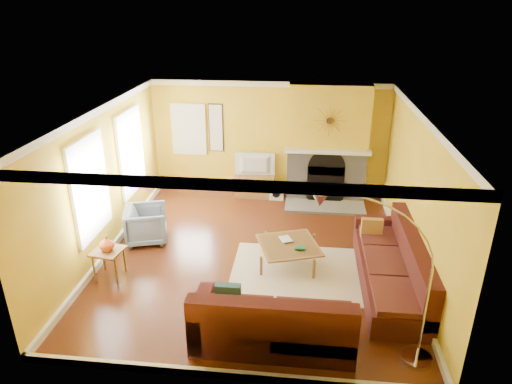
# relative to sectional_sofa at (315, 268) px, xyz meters

# --- Properties ---
(floor) EXTENTS (5.50, 6.00, 0.02)m
(floor) POSITION_rel_sectional_sofa_xyz_m (-1.08, 0.99, -0.46)
(floor) COLOR #602B14
(floor) RESTS_ON ground
(ceiling) EXTENTS (5.50, 6.00, 0.02)m
(ceiling) POSITION_rel_sectional_sofa_xyz_m (-1.08, 0.99, 2.26)
(ceiling) COLOR white
(ceiling) RESTS_ON ground
(wall_back) EXTENTS (5.50, 0.02, 2.70)m
(wall_back) POSITION_rel_sectional_sofa_xyz_m (-1.08, 4.00, 0.90)
(wall_back) COLOR gold
(wall_back) RESTS_ON ground
(wall_front) EXTENTS (5.50, 0.02, 2.70)m
(wall_front) POSITION_rel_sectional_sofa_xyz_m (-1.08, -2.02, 0.90)
(wall_front) COLOR gold
(wall_front) RESTS_ON ground
(wall_left) EXTENTS (0.02, 6.00, 2.70)m
(wall_left) POSITION_rel_sectional_sofa_xyz_m (-3.84, 0.99, 0.90)
(wall_left) COLOR gold
(wall_left) RESTS_ON ground
(wall_right) EXTENTS (0.02, 6.00, 2.70)m
(wall_right) POSITION_rel_sectional_sofa_xyz_m (1.68, 0.99, 0.90)
(wall_right) COLOR gold
(wall_right) RESTS_ON ground
(baseboard) EXTENTS (5.50, 6.00, 0.12)m
(baseboard) POSITION_rel_sectional_sofa_xyz_m (-1.08, 0.99, -0.39)
(baseboard) COLOR white
(baseboard) RESTS_ON floor
(crown_molding) EXTENTS (5.50, 6.00, 0.12)m
(crown_molding) POSITION_rel_sectional_sofa_xyz_m (-1.08, 0.99, 2.19)
(crown_molding) COLOR white
(crown_molding) RESTS_ON ceiling
(window_left_near) EXTENTS (0.06, 1.22, 1.72)m
(window_left_near) POSITION_rel_sectional_sofa_xyz_m (-3.80, 2.29, 1.05)
(window_left_near) COLOR white
(window_left_near) RESTS_ON wall_left
(window_left_far) EXTENTS (0.06, 1.22, 1.72)m
(window_left_far) POSITION_rel_sectional_sofa_xyz_m (-3.80, 0.39, 1.05)
(window_left_far) COLOR white
(window_left_far) RESTS_ON wall_left
(window_back) EXTENTS (0.82, 0.06, 1.22)m
(window_back) POSITION_rel_sectional_sofa_xyz_m (-2.98, 3.95, 1.10)
(window_back) COLOR white
(window_back) RESTS_ON wall_back
(wall_art) EXTENTS (0.34, 0.04, 1.14)m
(wall_art) POSITION_rel_sectional_sofa_xyz_m (-2.33, 3.96, 1.15)
(wall_art) COLOR white
(wall_art) RESTS_ON wall_back
(fireplace) EXTENTS (1.80, 0.40, 2.70)m
(fireplace) POSITION_rel_sectional_sofa_xyz_m (0.27, 3.79, 0.90)
(fireplace) COLOR gray
(fireplace) RESTS_ON floor
(mantel) EXTENTS (1.92, 0.22, 0.08)m
(mantel) POSITION_rel_sectional_sofa_xyz_m (0.27, 3.55, 0.80)
(mantel) COLOR white
(mantel) RESTS_ON fireplace
(hearth) EXTENTS (1.80, 0.70, 0.06)m
(hearth) POSITION_rel_sectional_sofa_xyz_m (0.27, 3.24, -0.42)
(hearth) COLOR gray
(hearth) RESTS_ON floor
(sunburst) EXTENTS (0.70, 0.04, 0.70)m
(sunburst) POSITION_rel_sectional_sofa_xyz_m (0.27, 3.56, 1.50)
(sunburst) COLOR olive
(sunburst) RESTS_ON fireplace
(rug) EXTENTS (2.40, 1.80, 0.02)m
(rug) POSITION_rel_sectional_sofa_xyz_m (-0.22, 0.53, -0.44)
(rug) COLOR beige
(rug) RESTS_ON floor
(sectional_sofa) EXTENTS (3.35, 3.42, 0.90)m
(sectional_sofa) POSITION_rel_sectional_sofa_xyz_m (0.00, 0.00, 0.00)
(sectional_sofa) COLOR #471916
(sectional_sofa) RESTS_ON floor
(coffee_table) EXTENTS (1.27, 1.27, 0.40)m
(coffee_table) POSITION_rel_sectional_sofa_xyz_m (-0.45, 0.81, -0.25)
(coffee_table) COLOR white
(coffee_table) RESTS_ON floor
(media_console) EXTENTS (0.94, 0.42, 0.52)m
(media_console) POSITION_rel_sectional_sofa_xyz_m (-1.39, 3.75, -0.19)
(media_console) COLOR olive
(media_console) RESTS_ON floor
(tv) EXTENTS (0.95, 0.15, 0.54)m
(tv) POSITION_rel_sectional_sofa_xyz_m (-1.39, 3.75, 0.34)
(tv) COLOR black
(tv) RESTS_ON media_console
(subwoofer) EXTENTS (0.33, 0.33, 0.33)m
(subwoofer) POSITION_rel_sectional_sofa_xyz_m (-0.86, 3.69, -0.28)
(subwoofer) COLOR white
(subwoofer) RESTS_ON floor
(armchair) EXTENTS (0.96, 0.94, 0.71)m
(armchair) POSITION_rel_sectional_sofa_xyz_m (-3.24, 1.34, -0.10)
(armchair) COLOR slate
(armchair) RESTS_ON floor
(side_table) EXTENTS (0.54, 0.54, 0.52)m
(side_table) POSITION_rel_sectional_sofa_xyz_m (-3.46, 0.05, -0.19)
(side_table) COLOR olive
(side_table) RESTS_ON floor
(vase) EXTENTS (0.30, 0.30, 0.26)m
(vase) POSITION_rel_sectional_sofa_xyz_m (-3.46, 0.05, 0.20)
(vase) COLOR #D8591E
(vase) RESTS_ON side_table
(book) EXTENTS (0.28, 0.31, 0.02)m
(book) POSITION_rel_sectional_sofa_xyz_m (-0.60, 0.91, -0.04)
(book) COLOR white
(book) RESTS_ON coffee_table
(arc_lamp) EXTENTS (1.48, 0.36, 2.36)m
(arc_lamp) POSITION_rel_sectional_sofa_xyz_m (0.71, -1.41, 0.73)
(arc_lamp) COLOR silver
(arc_lamp) RESTS_ON floor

